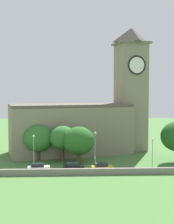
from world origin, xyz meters
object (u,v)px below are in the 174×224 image
Objects in this scene: car_black at (73,166)px; streetlamp_west_mid at (34,146)px; tree_by_tower at (62,138)px; church at (86,118)px; streetlamp_central at (95,144)px; car_white at (38,168)px; tree_riverside_west at (38,138)px; tree_churchyard at (79,141)px; streetlamp_east_mid at (153,148)px; car_yellow at (102,167)px.

streetlamp_west_mid is at bearing 165.46° from car_black.
car_black is at bearing -74.21° from tree_by_tower.
streetlamp_central is (1.07, -17.18, -3.89)m from church.
tree_riverside_west is at bearing 95.98° from car_white.
church is 23.69m from car_white.
tree_churchyard is 0.98× the size of tree_riverside_west.
church reaches higher than tree_by_tower.
tree_riverside_west is (-1.11, 10.60, 4.23)m from car_white.
tree_by_tower reaches higher than car_black.
streetlamp_east_mid is 0.72× the size of tree_riverside_west.
tree_riverside_west is at bearing 129.07° from car_black.
streetlamp_east_mid is at bearing 0.66° from streetlamp_west_mid.
streetlamp_east_mid is at bearing 18.02° from car_yellow.
tree_by_tower is at bearing -11.62° from tree_riverside_west.
church reaches higher than tree_riverside_west.
church is 21.66m from streetlamp_east_mid.
car_black is at bearing -158.33° from streetlamp_central.
church is 21.76m from car_yellow.
car_yellow is at bearing -50.47° from tree_by_tower.
car_white is at bearing -166.88° from streetlamp_central.
streetlamp_central is (12.52, -0.30, 0.36)m from streetlamp_west_mid.
car_white is 0.66× the size of streetlamp_west_mid.
car_yellow is 0.73× the size of streetlamp_east_mid.
streetlamp_central is (4.49, 1.79, 4.12)m from car_black.
streetlamp_west_mid is 12.53m from streetlamp_central.
car_yellow reaches higher than car_black.
tree_churchyard is (8.02, 7.20, 4.08)m from car_white.
streetlamp_east_mid is 25.51m from tree_riverside_west.
streetlamp_west_mid is 24.52m from streetlamp_east_mid.
tree_by_tower is at bearing 65.25° from car_white.
tree_by_tower is (-18.92, 6.26, 1.27)m from streetlamp_east_mid.
car_yellow is 0.63× the size of streetlamp_west_mid.
tree_churchyard is at bearing -99.88° from church.
church is at bearing 62.71° from car_white.
car_white is 12.30m from streetlamp_central.
church is at bearing 93.58° from streetlamp_central.
streetlamp_east_mid is at bearing 2.77° from streetlamp_central.
tree_churchyard reaches higher than car_yellow.
tree_by_tower is 0.97× the size of tree_riverside_west.
streetlamp_west_mid is 0.83× the size of tree_riverside_west.
tree_riverside_west is (-5.48, 1.13, -0.25)m from tree_by_tower.
tree_churchyard is (-15.27, 3.98, 0.87)m from streetlamp_east_mid.
church reaches higher than streetlamp_west_mid.
car_yellow is 0.58× the size of streetlamp_central.
car_white is at bearing -84.02° from tree_riverside_west.
car_black is 0.98× the size of car_yellow.
tree_churchyard is (9.25, 4.27, 0.33)m from streetlamp_west_mid.
car_white is 0.76× the size of streetlamp_east_mid.
church reaches higher than car_yellow.
car_black is at bearing -14.54° from streetlamp_west_mid.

